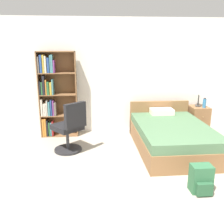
# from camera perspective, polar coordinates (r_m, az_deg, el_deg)

# --- Properties ---
(ground_plane) EXTENTS (14.00, 14.00, 0.00)m
(ground_plane) POSITION_cam_1_polar(r_m,az_deg,el_deg) (3.34, 13.89, -22.09)
(ground_plane) COLOR #A39989
(wall_back) EXTENTS (9.00, 0.06, 2.60)m
(wall_back) POSITION_cam_1_polar(r_m,az_deg,el_deg) (5.86, 4.52, 8.14)
(wall_back) COLOR white
(wall_back) RESTS_ON ground_plane
(bookshelf) EXTENTS (0.82, 0.27, 1.88)m
(bookshelf) POSITION_cam_1_polar(r_m,az_deg,el_deg) (5.64, -13.34, 3.97)
(bookshelf) COLOR brown
(bookshelf) RESTS_ON ground_plane
(bed) EXTENTS (1.35, 2.07, 0.76)m
(bed) POSITION_cam_1_polar(r_m,az_deg,el_deg) (5.11, 13.36, -5.24)
(bed) COLOR brown
(bed) RESTS_ON ground_plane
(office_chair) EXTENTS (0.71, 0.72, 1.00)m
(office_chair) POSITION_cam_1_polar(r_m,az_deg,el_deg) (4.79, -9.62, -3.82)
(office_chair) COLOR #232326
(office_chair) RESTS_ON ground_plane
(nightstand) EXTENTS (0.40, 0.46, 0.62)m
(nightstand) POSITION_cam_1_polar(r_m,az_deg,el_deg) (6.22, 19.09, -1.58)
(nightstand) COLOR brown
(nightstand) RESTS_ON ground_plane
(table_lamp) EXTENTS (0.25, 0.25, 0.50)m
(table_lamp) POSITION_cam_1_polar(r_m,az_deg,el_deg) (6.09, 19.33, 4.77)
(table_lamp) COLOR #333333
(table_lamp) RESTS_ON nightstand
(water_bottle) EXTENTS (0.08, 0.08, 0.22)m
(water_bottle) POSITION_cam_1_polar(r_m,az_deg,el_deg) (6.05, 20.37, 1.92)
(water_bottle) COLOR teal
(water_bottle) RESTS_ON nightstand
(backpack_green) EXTENTS (0.29, 0.27, 0.40)m
(backpack_green) POSITION_cam_1_polar(r_m,az_deg,el_deg) (3.79, 19.72, -14.32)
(backpack_green) COLOR #2D603D
(backpack_green) RESTS_ON ground_plane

